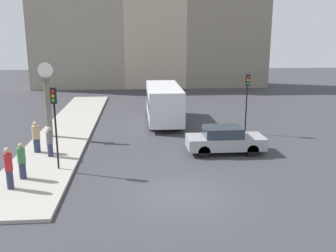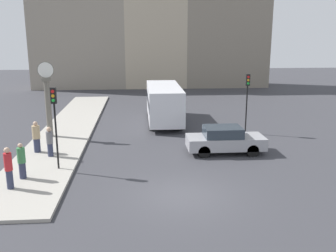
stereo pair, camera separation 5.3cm
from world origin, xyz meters
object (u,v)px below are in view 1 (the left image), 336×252
object	(u,v)px
sedan_car	(225,140)
traffic_light_near	(55,112)
traffic_light_far	(247,92)
pedestrian_grey_jacket	(50,142)
bus_distant	(164,102)
pedestrian_red_top	(9,168)
pedestrian_tan_coat	(36,137)
pedestrian_green_hoodie	(22,161)
street_clock	(48,101)

from	to	relation	value
sedan_car	traffic_light_near	bearing A→B (deg)	-165.34
traffic_light_far	pedestrian_grey_jacket	xyz separation A→B (m)	(-11.98, -4.42, -1.90)
traffic_light_near	bus_distant	bearing A→B (deg)	59.95
traffic_light_far	pedestrian_grey_jacket	world-z (taller)	traffic_light_far
traffic_light_near	pedestrian_red_top	world-z (taller)	traffic_light_near
pedestrian_tan_coat	sedan_car	bearing A→B (deg)	-2.76
bus_distant	traffic_light_far	size ratio (longest dim) A/B	1.86
pedestrian_green_hoodie	pedestrian_grey_jacket	world-z (taller)	pedestrian_green_hoodie
traffic_light_near	pedestrian_red_top	xyz separation A→B (m)	(-1.53, -2.36, -1.91)
street_clock	pedestrian_red_top	size ratio (longest dim) A/B	2.61
pedestrian_grey_jacket	bus_distant	bearing A→B (deg)	50.67
sedan_car	pedestrian_red_top	xyz separation A→B (m)	(-10.31, -4.66, 0.32)
bus_distant	pedestrian_grey_jacket	xyz separation A→B (m)	(-6.69, -8.17, -0.63)
traffic_light_far	street_clock	world-z (taller)	street_clock
bus_distant	traffic_light_near	distance (m)	11.81
pedestrian_red_top	pedestrian_tan_coat	bearing A→B (deg)	92.10
pedestrian_red_top	sedan_car	bearing A→B (deg)	24.29
bus_distant	pedestrian_grey_jacket	size ratio (longest dim) A/B	4.60
sedan_car	pedestrian_green_hoodie	xyz separation A→B (m)	(-10.13, -3.50, 0.22)
street_clock	pedestrian_tan_coat	distance (m)	3.71
pedestrian_grey_jacket	traffic_light_near	bearing A→B (deg)	-67.61
pedestrian_green_hoodie	street_clock	bearing A→B (deg)	93.25
traffic_light_near	sedan_car	bearing A→B (deg)	14.66
traffic_light_far	street_clock	distance (m)	12.94
bus_distant	pedestrian_green_hoodie	distance (m)	13.46
pedestrian_green_hoodie	pedestrian_tan_coat	world-z (taller)	pedestrian_tan_coat
traffic_light_far	street_clock	xyz separation A→B (m)	(-12.93, -0.18, -0.41)
bus_distant	pedestrian_red_top	world-z (taller)	bus_distant
sedan_car	bus_distant	world-z (taller)	bus_distant
sedan_car	pedestrian_grey_jacket	xyz separation A→B (m)	(-9.60, -0.31, 0.21)
traffic_light_far	pedestrian_grey_jacket	bearing A→B (deg)	-159.74
pedestrian_green_hoodie	pedestrian_grey_jacket	bearing A→B (deg)	80.56
bus_distant	pedestrian_tan_coat	bearing A→B (deg)	-135.95
bus_distant	street_clock	xyz separation A→B (m)	(-7.64, -3.93, 0.86)
bus_distant	pedestrian_tan_coat	size ratio (longest dim) A/B	4.27
bus_distant	traffic_light_far	bearing A→B (deg)	-35.30
street_clock	pedestrian_tan_coat	bearing A→B (deg)	-89.23
pedestrian_red_top	pedestrian_green_hoodie	bearing A→B (deg)	80.85
traffic_light_near	street_clock	distance (m)	6.49
street_clock	sedan_car	bearing A→B (deg)	-20.42
traffic_light_far	sedan_car	bearing A→B (deg)	-120.09
street_clock	pedestrian_green_hoodie	size ratio (longest dim) A/B	2.86
sedan_car	bus_distant	xyz separation A→B (m)	(-2.91, 7.85, 0.83)
sedan_car	street_clock	size ratio (longest dim) A/B	0.91
traffic_light_far	pedestrian_tan_coat	xyz separation A→B (m)	(-12.88, -3.60, -1.86)
sedan_car	street_clock	world-z (taller)	street_clock
pedestrian_green_hoodie	pedestrian_red_top	world-z (taller)	pedestrian_red_top
bus_distant	pedestrian_tan_coat	xyz separation A→B (m)	(-7.60, -7.35, -0.59)
pedestrian_grey_jacket	street_clock	bearing A→B (deg)	102.65
traffic_light_far	pedestrian_tan_coat	world-z (taller)	traffic_light_far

